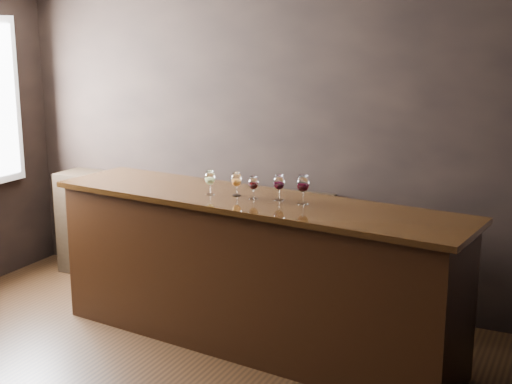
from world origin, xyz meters
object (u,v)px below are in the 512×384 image
at_px(glass_red_a, 253,183).
at_px(glass_red_c, 303,184).
at_px(bar_counter, 252,275).
at_px(glass_amber, 236,180).
at_px(glass_white, 210,178).
at_px(glass_red_b, 279,183).
at_px(back_bar_shelf, 186,236).

bearing_deg(glass_red_a, glass_red_c, 3.02).
bearing_deg(bar_counter, glass_amber, 178.68).
xyz_separation_m(glass_white, glass_red_b, (0.55, 0.07, 0.00)).
xyz_separation_m(bar_counter, glass_white, (-0.34, -0.04, 0.74)).
bearing_deg(glass_white, glass_red_b, 7.04).
relative_size(bar_counter, glass_white, 17.28).
relative_size(bar_counter, glass_red_c, 15.12).
distance_m(back_bar_shelf, glass_red_c, 1.93).
height_order(glass_white, glass_red_c, glass_red_c).
bearing_deg(back_bar_shelf, glass_red_a, -37.83).
distance_m(glass_red_a, glass_red_b, 0.19).
relative_size(bar_counter, back_bar_shelf, 1.15).
relative_size(bar_counter, glass_amber, 17.81).
bearing_deg(back_bar_shelf, glass_white, -49.36).
xyz_separation_m(bar_counter, glass_red_a, (0.02, -0.02, 0.73)).
distance_m(back_bar_shelf, glass_amber, 1.51).
bearing_deg(glass_red_b, glass_red_a, -166.31).
relative_size(glass_amber, glass_red_b, 0.95).
height_order(back_bar_shelf, glass_white, glass_white).
bearing_deg(glass_red_c, glass_red_b, 172.84).
bearing_deg(glass_red_a, glass_white, -176.54).
bearing_deg(glass_white, glass_amber, 16.37).
distance_m(bar_counter, glass_red_c, 0.86).
height_order(bar_counter, glass_white, glass_white).
distance_m(glass_white, glass_amber, 0.21).
xyz_separation_m(glass_red_a, glass_red_b, (0.19, 0.05, 0.01)).
bearing_deg(glass_red_a, glass_amber, 167.20).
xyz_separation_m(bar_counter, glass_red_c, (0.41, 0.00, 0.76)).
bearing_deg(glass_amber, back_bar_shelf, 139.06).
height_order(bar_counter, glass_red_c, glass_red_c).
height_order(glass_white, glass_amber, glass_white).
bearing_deg(bar_counter, glass_red_a, -30.60).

